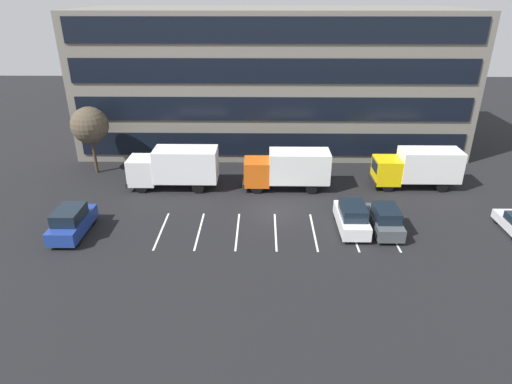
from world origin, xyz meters
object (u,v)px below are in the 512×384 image
Objects in this scene: box_truck_orange at (288,168)px; suv_white at (352,217)px; suv_charcoal at (385,220)px; suv_navy at (72,222)px; bare_tree at (90,125)px; box_truck_white at (175,166)px; box_truck_yellow at (418,167)px.

suv_white is at bearing -59.28° from box_truck_orange.
suv_charcoal is at bearing -48.24° from box_truck_orange.
suv_navy is at bearing -177.18° from suv_white.
suv_navy reaches higher than suv_charcoal.
suv_charcoal is at bearing -23.81° from bare_tree.
box_truck_white is (-9.91, 0.04, 0.09)m from box_truck_orange.
box_truck_white reaches higher than suv_white.
box_truck_orange is at bearing 27.35° from suv_navy.
suv_white reaches higher than suv_charcoal.
box_truck_orange is at bearing -177.33° from box_truck_yellow.
box_truck_yellow reaches higher than suv_white.
box_truck_yellow is 21.37m from box_truck_white.
box_truck_white is at bearing 152.93° from suv_white.
suv_charcoal is 27.48m from bare_tree.
suv_navy is (-15.88, -8.21, -0.94)m from box_truck_orange.
suv_white is at bearing 174.69° from suv_charcoal.
bare_tree reaches higher than suv_charcoal.
box_truck_white is at bearing 155.69° from suv_charcoal.
box_truck_orange is at bearing -0.23° from box_truck_white.
box_truck_yellow is 0.95× the size of box_truck_white.
box_truck_orange is 1.60× the size of suv_navy.
box_truck_yellow is 28.72m from suv_navy.
bare_tree is (-24.91, 10.99, 3.71)m from suv_charcoal.
suv_white is (4.29, -7.22, -0.95)m from box_truck_orange.
suv_white is (-2.35, 0.22, 0.05)m from suv_charcoal.
suv_navy is at bearing -162.26° from box_truck_yellow.
box_truck_yellow is 1.70× the size of suv_charcoal.
box_truck_white is at bearing 54.12° from suv_navy.
box_truck_yellow is 1.00× the size of box_truck_orange.
suv_navy is (-22.52, -0.78, 0.07)m from suv_charcoal.
bare_tree is at bearing 168.99° from box_truck_orange.
suv_charcoal is (6.64, -7.44, -1.00)m from box_truck_orange.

